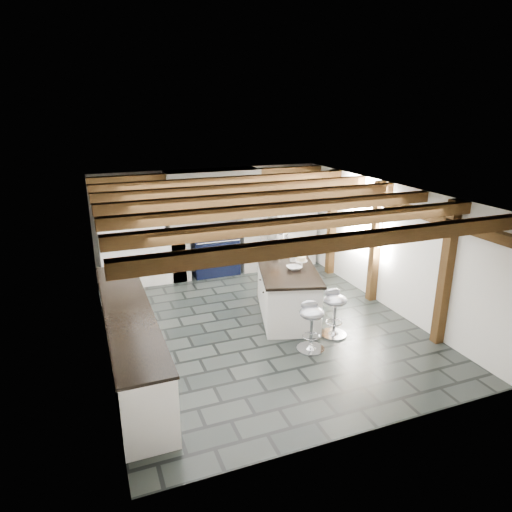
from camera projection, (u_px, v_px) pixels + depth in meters
name	position (u px, v px, depth m)	size (l,w,h in m)	color
ground	(259.00, 324.00, 7.87)	(6.00, 6.00, 0.00)	black
room_shell	(201.00, 246.00, 8.58)	(6.00, 6.03, 6.00)	white
range_cooker	(215.00, 254.00, 10.10)	(1.00, 0.63, 0.99)	black
kitchen_island	(287.00, 291.00, 8.05)	(1.44, 2.03, 1.21)	white
bar_stool_near	(335.00, 307.00, 7.34)	(0.43, 0.43, 0.80)	silver
bar_stool_far	(312.00, 320.00, 6.90)	(0.46, 0.46, 0.79)	silver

